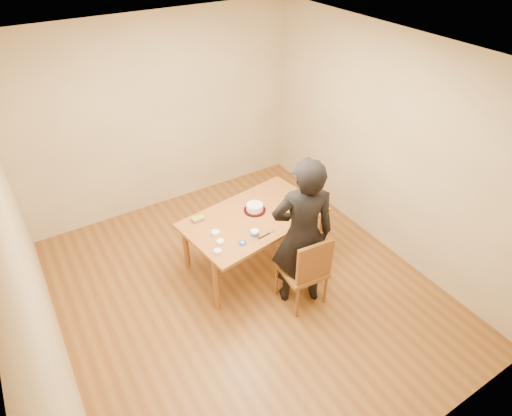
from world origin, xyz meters
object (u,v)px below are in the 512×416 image
person (302,235)px  dining_table (254,218)px  cake_plate (255,210)px  cake (255,207)px  dining_chair (302,270)px

person → dining_table: bearing=-53.9°
dining_table → cake_plate: bearing=43.9°
dining_table → cake: bearing=43.9°
dining_table → person: (0.15, -0.73, 0.19)m
dining_chair → dining_table: bearing=106.8°
person → dining_chair: bearing=114.4°
cake_plate → dining_table: bearing=-127.8°
dining_table → dining_chair: (0.15, -0.78, -0.28)m
cake → dining_table: bearing=-127.8°
person → cake_plate: bearing=-59.6°
dining_table → cake: size_ratio=8.13×
dining_table → person: person is taller
dining_table → person: bearing=-86.6°
dining_chair → person: bearing=95.9°
dining_table → dining_chair: bearing=-87.3°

